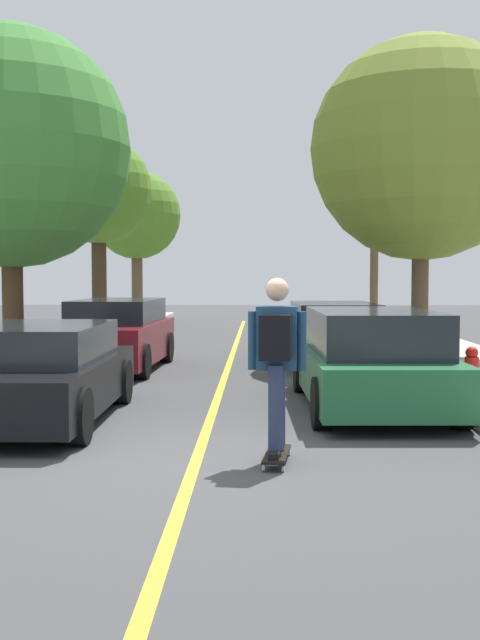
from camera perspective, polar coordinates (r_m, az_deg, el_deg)
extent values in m
plane|color=#424244|center=(8.27, -3.10, -9.85)|extent=(80.00, 80.00, 0.00)
cube|color=gold|center=(12.19, -1.61, -5.56)|extent=(0.12, 39.20, 0.01)
cube|color=black|center=(10.52, -14.25, -4.44)|extent=(1.82, 4.24, 0.60)
cube|color=black|center=(10.53, -14.19, -1.55)|extent=(1.59, 2.55, 0.45)
cylinder|color=black|center=(8.99, -11.46, -6.77)|extent=(0.22, 0.64, 0.64)
cylinder|color=black|center=(11.73, -8.42, -4.38)|extent=(0.22, 0.64, 0.64)
cylinder|color=black|center=(12.13, -16.29, -4.22)|extent=(0.22, 0.64, 0.64)
cube|color=maroon|center=(15.83, -8.89, -1.54)|extent=(1.87, 4.24, 0.74)
cube|color=black|center=(16.00, -8.74, 0.66)|extent=(1.60, 2.67, 0.45)
cylinder|color=black|center=(14.34, -6.98, -2.96)|extent=(0.24, 0.65, 0.64)
cylinder|color=black|center=(14.72, -13.08, -2.87)|extent=(0.24, 0.65, 0.64)
cylinder|color=black|center=(17.06, -5.26, -1.95)|extent=(0.24, 0.65, 0.64)
cylinder|color=black|center=(17.38, -10.45, -1.90)|extent=(0.24, 0.65, 0.64)
cube|color=#1E5B33|center=(11.33, 9.30, -3.77)|extent=(1.94, 4.50, 0.63)
cube|color=black|center=(11.09, 9.49, -0.80)|extent=(1.67, 2.86, 0.58)
cylinder|color=black|center=(12.76, 4.40, -3.73)|extent=(0.24, 0.65, 0.64)
cylinder|color=black|center=(13.00, 11.87, -3.66)|extent=(0.24, 0.65, 0.64)
cylinder|color=black|center=(9.75, 5.84, -5.93)|extent=(0.24, 0.65, 0.64)
cylinder|color=black|center=(10.07, 15.51, -5.74)|extent=(0.24, 0.65, 0.64)
cube|color=white|center=(16.67, 6.76, -1.48)|extent=(2.00, 4.42, 0.63)
cube|color=black|center=(16.70, 6.75, 0.42)|extent=(1.72, 2.77, 0.47)
cylinder|color=black|center=(18.07, 3.45, -1.65)|extent=(0.24, 0.65, 0.64)
cylinder|color=black|center=(18.27, 8.85, -1.63)|extent=(0.24, 0.65, 0.64)
cylinder|color=black|center=(15.13, 4.24, -2.62)|extent=(0.24, 0.65, 0.64)
cylinder|color=black|center=(15.37, 10.66, -2.58)|extent=(0.24, 0.65, 0.64)
cylinder|color=#4C3823|center=(15.69, -15.94, 1.74)|extent=(0.40, 0.40, 2.69)
sphere|color=#3D7F33|center=(15.86, -16.10, 11.74)|extent=(4.51, 4.51, 4.51)
cylinder|color=#3D2D1E|center=(23.58, -10.03, 3.10)|extent=(0.43, 0.43, 3.35)
sphere|color=#4C7A23|center=(23.71, -10.09, 9.12)|extent=(3.10, 3.10, 3.10)
cylinder|color=brown|center=(30.65, -7.36, 2.67)|extent=(0.42, 0.42, 2.82)
sphere|color=#4C7A23|center=(30.72, -7.40, 7.45)|extent=(3.34, 3.34, 3.34)
cylinder|color=brown|center=(17.35, 12.74, 2.72)|extent=(0.36, 0.36, 3.17)
sphere|color=olive|center=(17.54, 12.86, 11.82)|extent=(4.68, 4.68, 4.68)
cylinder|color=brown|center=(24.08, 9.56, 3.73)|extent=(0.24, 0.24, 3.87)
sphere|color=olive|center=(24.28, 9.63, 10.59)|extent=(2.83, 2.83, 2.83)
cylinder|color=#B2140F|center=(11.98, 16.21, -3.86)|extent=(0.20, 0.20, 0.55)
sphere|color=#B2140F|center=(11.94, 16.23, -2.26)|extent=(0.18, 0.18, 0.18)
cube|color=black|center=(8.06, 2.65, -9.54)|extent=(0.32, 0.86, 0.02)
cylinder|color=beige|center=(8.41, 2.21, -9.43)|extent=(0.03, 0.06, 0.06)
cylinder|color=beige|center=(8.39, 3.52, -9.46)|extent=(0.03, 0.06, 0.06)
cylinder|color=beige|center=(7.75, 1.69, -10.54)|extent=(0.03, 0.06, 0.06)
cylinder|color=beige|center=(7.73, 3.11, -10.57)|extent=(0.03, 0.06, 0.06)
cube|color=#99999E|center=(8.39, 2.87, -9.18)|extent=(0.10, 0.05, 0.02)
cube|color=#99999E|center=(7.73, 2.40, -10.27)|extent=(0.10, 0.05, 0.02)
cube|color=black|center=(8.26, 2.79, -8.92)|extent=(0.13, 0.27, 0.06)
cube|color=black|center=(7.83, 2.49, -9.59)|extent=(0.13, 0.27, 0.06)
cylinder|color=#283351|center=(8.08, 2.74, -5.97)|extent=(0.17, 0.17, 0.83)
cylinder|color=#283351|center=(7.84, 2.57, -6.25)|extent=(0.17, 0.17, 0.83)
cube|color=navy|center=(7.88, 2.67, -1.30)|extent=(0.42, 0.26, 0.63)
sphere|color=tan|center=(7.86, 2.68, 2.19)|extent=(0.23, 0.23, 0.23)
cylinder|color=navy|center=(7.91, 0.90, -1.47)|extent=(0.10, 0.10, 0.58)
cylinder|color=navy|center=(7.86, 4.45, -1.50)|extent=(0.10, 0.10, 0.58)
cube|color=black|center=(7.68, 2.53, -1.27)|extent=(0.32, 0.21, 0.44)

